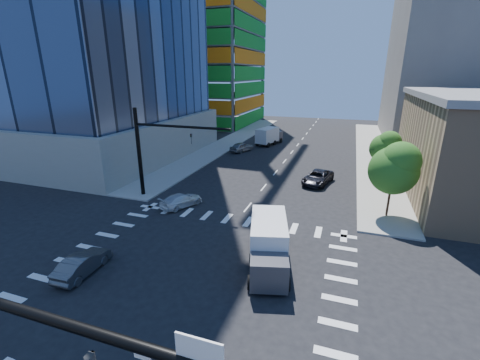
% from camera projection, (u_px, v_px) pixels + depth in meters
% --- Properties ---
extents(ground, '(160.00, 160.00, 0.00)m').
position_uv_depth(ground, '(191.00, 279.00, 20.27)').
color(ground, black).
rests_on(ground, ground).
extents(road_markings, '(20.00, 20.00, 0.01)m').
position_uv_depth(road_markings, '(191.00, 279.00, 20.27)').
color(road_markings, silver).
rests_on(road_markings, ground).
extents(sidewalk_ne, '(5.00, 60.00, 0.15)m').
position_uv_depth(sidewalk_ne, '(372.00, 152.00, 52.30)').
color(sidewalk_ne, gray).
rests_on(sidewalk_ne, ground).
extents(sidewalk_nw, '(5.00, 60.00, 0.15)m').
position_uv_depth(sidewalk_nw, '(229.00, 142.00, 59.97)').
color(sidewalk_nw, gray).
rests_on(sidewalk_nw, ground).
extents(construction_building, '(25.16, 34.50, 70.60)m').
position_uv_depth(construction_building, '(202.00, 19.00, 76.42)').
color(construction_building, slate).
rests_on(construction_building, ground).
extents(bg_building_ne, '(24.00, 30.00, 28.00)m').
position_uv_depth(bg_building_ne, '(466.00, 63.00, 56.89)').
color(bg_building_ne, '#69625E').
rests_on(bg_building_ne, ground).
extents(signal_mast_nw, '(10.20, 0.40, 9.00)m').
position_uv_depth(signal_mast_nw, '(151.00, 145.00, 31.91)').
color(signal_mast_nw, black).
rests_on(signal_mast_nw, sidewalk_nw).
extents(tree_south, '(4.16, 4.16, 6.82)m').
position_uv_depth(tree_south, '(396.00, 167.00, 27.39)').
color(tree_south, '#382316').
rests_on(tree_south, sidewalk_ne).
extents(tree_north, '(3.54, 3.52, 5.78)m').
position_uv_depth(tree_north, '(386.00, 147.00, 38.28)').
color(tree_north, '#382316').
rests_on(tree_north, sidewalk_ne).
extents(car_nb_far, '(3.66, 5.89, 1.52)m').
position_uv_depth(car_nb_far, '(318.00, 177.00, 37.46)').
color(car_nb_far, black).
rests_on(car_nb_far, ground).
extents(car_sb_near, '(3.46, 4.72, 1.27)m').
position_uv_depth(car_sb_near, '(181.00, 200.00, 31.08)').
color(car_sb_near, white).
rests_on(car_sb_near, ground).
extents(car_sb_mid, '(3.40, 4.91, 1.55)m').
position_uv_depth(car_sb_mid, '(242.00, 147.00, 52.77)').
color(car_sb_mid, gray).
rests_on(car_sb_mid, ground).
extents(car_sb_cross, '(1.66, 4.20, 1.36)m').
position_uv_depth(car_sb_cross, '(83.00, 264.00, 20.66)').
color(car_sb_cross, '#48494D').
rests_on(car_sb_cross, ground).
extents(box_truck_near, '(3.96, 6.37, 3.11)m').
position_uv_depth(box_truck_near, '(269.00, 250.00, 20.97)').
color(box_truck_near, black).
rests_on(box_truck_near, ground).
extents(box_truck_far, '(3.93, 6.24, 3.04)m').
position_uv_depth(box_truck_far, '(270.00, 137.00, 58.03)').
color(box_truck_far, black).
rests_on(box_truck_far, ground).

